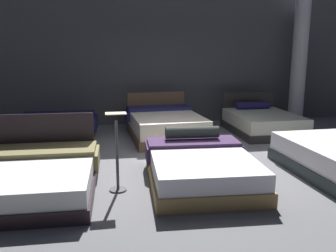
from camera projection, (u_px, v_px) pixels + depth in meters
The scene contains 9 objects.
ground_plane at pixel (181, 160), 6.31m from camera, with size 18.00×18.00×0.02m, color slate.
showroom_back_wall at pixel (154, 58), 9.25m from camera, with size 18.00×0.06×3.50m, color #47474C.
bed_0 at pixel (34, 176), 4.81m from camera, with size 1.73×2.10×0.93m.
bed_1 at pixel (200, 167), 5.17m from camera, with size 1.62×2.06×0.70m.
bed_3 at pixel (55, 131), 7.47m from camera, with size 1.74×2.01×0.54m.
bed_4 at pixel (165, 125), 7.89m from camera, with size 1.69×2.19×0.92m.
bed_5 at pixel (262, 122), 8.39m from camera, with size 1.49×1.99×0.88m.
price_sign at pixel (117, 161), 4.81m from camera, with size 0.28×0.24×1.10m.
support_pillar at pixel (299, 58), 9.33m from camera, with size 0.40×0.40×3.50m, color silver.
Camera 1 is at (-1.29, -5.91, 1.89)m, focal length 37.45 mm.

